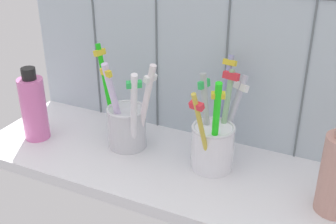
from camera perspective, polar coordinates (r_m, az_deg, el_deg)
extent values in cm
cube|color=silver|center=(72.19, -0.72, -7.20)|extent=(64.00, 22.00, 2.00)
cube|color=#B2C1CC|center=(73.36, 3.39, 11.82)|extent=(64.00, 2.00, 45.00)
cube|color=slate|center=(81.40, -9.85, 12.97)|extent=(0.30, 0.20, 45.00)
cube|color=slate|center=(74.96, -1.57, 12.18)|extent=(0.30, 0.20, 45.00)
cube|color=slate|center=(70.28, 7.96, 10.95)|extent=(0.30, 0.20, 45.00)
cube|color=slate|center=(67.72, 18.42, 9.25)|extent=(0.30, 0.20, 45.00)
cylinder|color=silver|center=(74.65, -5.41, -2.03)|extent=(6.58, 6.58, 7.07)
torus|color=silver|center=(73.03, -5.53, 0.40)|extent=(6.75, 6.75, 0.50)
cylinder|color=silver|center=(71.03, -6.98, 0.61)|extent=(2.60, 4.60, 15.97)
cube|color=yellow|center=(67.75, -8.16, 5.16)|extent=(2.38, 1.58, 1.15)
cylinder|color=white|center=(68.83, -4.53, -0.31)|extent=(4.46, 5.37, 15.72)
cube|color=green|center=(64.72, -4.50, 3.65)|extent=(2.46, 2.22, 1.24)
cylinder|color=#1BD117|center=(74.43, -7.93, 2.37)|extent=(4.27, 1.94, 17.23)
cube|color=yellow|center=(72.80, -8.99, 7.76)|extent=(1.47, 2.21, 1.09)
cylinder|color=white|center=(70.55, -3.09, 0.59)|extent=(5.42, 2.71, 16.03)
cube|color=white|center=(67.31, -2.35, 4.47)|extent=(1.71, 2.42, 1.23)
cylinder|color=white|center=(68.86, 5.88, -4.66)|extent=(6.69, 6.69, 7.17)
torus|color=silver|center=(67.08, 6.02, -2.04)|extent=(6.86, 6.86, 0.50)
cylinder|color=silver|center=(69.43, 8.18, -1.00)|extent=(3.94, 5.99, 14.21)
cube|color=white|center=(68.42, 9.61, 3.31)|extent=(2.80, 2.23, 1.30)
cylinder|color=gold|center=(63.45, 4.60, -3.01)|extent=(2.01, 6.17, 15.26)
cube|color=#E5333F|center=(59.53, 3.79, 0.84)|extent=(2.22, 1.55, 1.20)
cylinder|color=#8CBA8B|center=(68.45, 7.47, -0.75)|extent=(1.60, 3.80, 15.32)
cube|color=#E5333F|center=(66.64, 8.32, 4.74)|extent=(2.70, 1.56, 1.23)
cylinder|color=#9799D1|center=(70.03, 7.01, 0.55)|extent=(1.78, 5.99, 16.75)
cube|color=yellow|center=(69.01, 8.15, 6.48)|extent=(2.23, 1.40, 1.09)
cylinder|color=#20E91C|center=(64.59, 6.28, -2.09)|extent=(2.68, 4.35, 16.06)
cube|color=yellow|center=(60.93, 6.63, 2.22)|extent=(2.19, 1.70, 1.03)
cylinder|color=#AEB3B5|center=(67.70, 5.05, -1.02)|extent=(3.15, 1.90, 15.11)
cube|color=green|center=(65.63, 4.76, 3.69)|extent=(1.45, 2.40, 1.24)
cylinder|color=pink|center=(79.50, -17.24, 0.39)|extent=(4.42, 4.42, 11.30)
cylinder|color=black|center=(76.93, -17.90, 4.84)|extent=(2.43, 2.43, 2.00)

